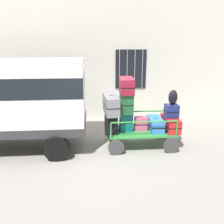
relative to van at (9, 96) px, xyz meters
The scene contains 15 objects.
ground_plane 3.26m from the van, ahead, with size 40.00×40.00×0.00m, color gray.
building_wall 4.07m from the van, 44.46° to the left, with size 12.00×0.38×5.00m.
van is the anchor object (origin of this frame).
luggage_cart 4.02m from the van, ahead, with size 2.07×1.21×0.51m.
cart_railing 3.90m from the van, ahead, with size 1.95×1.08×0.46m.
suitcase_left_bottom 3.03m from the van, ahead, with size 0.43×0.67×0.58m.
suitcase_left_middle 2.93m from the van, ahead, with size 0.46×1.02×0.54m.
suitcase_midleft_bottom 3.47m from the van, ahead, with size 0.39×0.32×0.59m.
suitcase_midleft_middle 3.38m from the van, ahead, with size 0.39×0.62×0.58m.
suitcase_midleft_top 3.39m from the van, ahead, with size 0.41×0.76×0.45m.
suitcase_center_bottom 3.93m from the van, ahead, with size 0.39×0.26×0.42m.
suitcase_midright_bottom 4.38m from the van, ahead, with size 0.40×0.84×0.37m.
suitcase_right_bottom 4.83m from the van, ahead, with size 0.40×0.96×0.41m.
suitcase_right_middle 4.77m from the van, ahead, with size 0.40×0.36×0.39m.
backpack 4.76m from the van, ahead, with size 0.27×0.22×0.44m.
Camera 1 is at (-0.47, -7.30, 3.36)m, focal length 41.45 mm.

